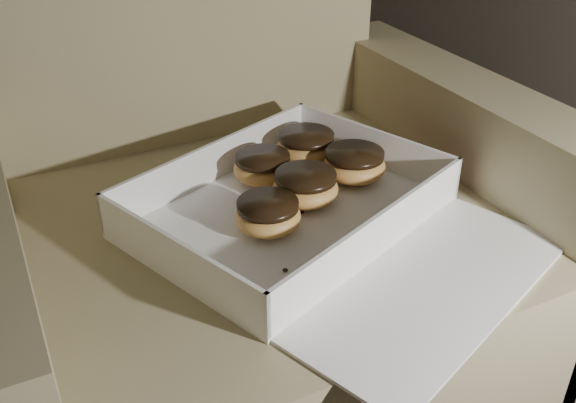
# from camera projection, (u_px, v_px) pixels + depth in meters

# --- Properties ---
(armchair) EXTENTS (0.89, 0.75, 0.93)m
(armchair) POSITION_uv_depth(u_px,v_px,m) (246.00, 258.00, 1.06)
(armchair) COLOR #91865C
(armchair) RESTS_ON floor
(bakery_box) EXTENTS (0.57, 0.61, 0.07)m
(bakery_box) POSITION_uv_depth(u_px,v_px,m) (313.00, 220.00, 0.91)
(bakery_box) COLOR white
(bakery_box) RESTS_ON armchair
(donut_a) EXTENTS (0.09, 0.09, 0.05)m
(donut_a) POSITION_uv_depth(u_px,v_px,m) (268.00, 215.00, 0.88)
(donut_a) COLOR #E4A34F
(donut_a) RESTS_ON bakery_box
(donut_b) EXTENTS (0.09, 0.09, 0.05)m
(donut_b) POSITION_uv_depth(u_px,v_px,m) (263.00, 167.00, 1.00)
(donut_b) COLOR #E4A34F
(donut_b) RESTS_ON bakery_box
(donut_c) EXTENTS (0.10, 0.10, 0.05)m
(donut_c) POSITION_uv_depth(u_px,v_px,m) (354.00, 164.00, 1.01)
(donut_c) COLOR #E4A34F
(donut_c) RESTS_ON bakery_box
(donut_d) EXTENTS (0.10, 0.10, 0.05)m
(donut_d) POSITION_uv_depth(u_px,v_px,m) (306.00, 146.00, 1.06)
(donut_d) COLOR #E4A34F
(donut_d) RESTS_ON bakery_box
(donut_e) EXTENTS (0.10, 0.10, 0.05)m
(donut_e) POSITION_uv_depth(u_px,v_px,m) (306.00, 187.00, 0.95)
(donut_e) COLOR #E4A34F
(donut_e) RESTS_ON bakery_box
(crumb_a) EXTENTS (0.01, 0.01, 0.00)m
(crumb_a) POSITION_uv_depth(u_px,v_px,m) (319.00, 205.00, 0.95)
(crumb_a) COLOR black
(crumb_a) RESTS_ON bakery_box
(crumb_b) EXTENTS (0.01, 0.01, 0.00)m
(crumb_b) POSITION_uv_depth(u_px,v_px,m) (285.00, 270.00, 0.82)
(crumb_b) COLOR black
(crumb_b) RESTS_ON bakery_box
(crumb_c) EXTENTS (0.01, 0.01, 0.00)m
(crumb_c) POSITION_uv_depth(u_px,v_px,m) (302.00, 212.00, 0.93)
(crumb_c) COLOR black
(crumb_c) RESTS_ON bakery_box
(crumb_d) EXTENTS (0.01, 0.01, 0.00)m
(crumb_d) POSITION_uv_depth(u_px,v_px,m) (420.00, 186.00, 1.00)
(crumb_d) COLOR black
(crumb_d) RESTS_ON bakery_box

